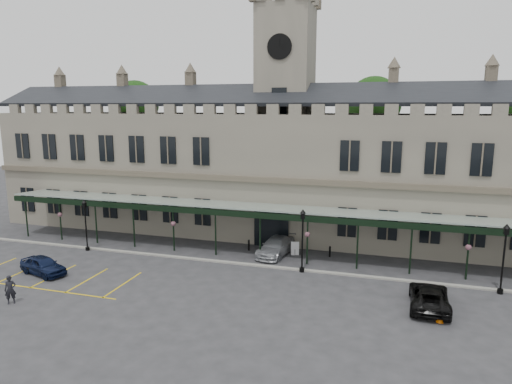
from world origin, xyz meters
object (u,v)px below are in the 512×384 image
(clock_tower, at_px, (285,102))
(sign_board, at_px, (295,249))
(lamp_post_mid, at_px, (303,235))
(traffic_cone, at_px, (440,317))
(station_building, at_px, (284,170))
(car_taxi, at_px, (276,246))
(car_van, at_px, (429,297))
(person_a, at_px, (10,290))
(lamp_post_left, at_px, (85,220))
(lamp_post_right, at_px, (504,253))
(car_left_a, at_px, (43,265))

(clock_tower, relative_size, sign_board, 20.61)
(lamp_post_mid, bearing_deg, traffic_cone, -31.96)
(station_building, distance_m, clock_tower, 6.64)
(car_taxi, bearing_deg, sign_board, 23.55)
(car_van, bearing_deg, person_a, 16.24)
(lamp_post_left, distance_m, car_taxi, 17.02)
(sign_board, height_order, car_taxi, car_taxi)
(lamp_post_left, bearing_deg, car_van, -7.56)
(clock_tower, xyz_separation_m, sign_board, (2.60, -6.90, -12.52))
(lamp_post_left, xyz_separation_m, lamp_post_mid, (19.47, 0.18, 0.22))
(station_building, distance_m, lamp_post_right, 21.23)
(sign_board, distance_m, person_a, 21.79)
(lamp_post_left, height_order, car_van, lamp_post_left)
(clock_tower, bearing_deg, lamp_post_left, -144.87)
(lamp_post_left, bearing_deg, person_a, -78.09)
(car_left_a, bearing_deg, lamp_post_mid, -55.81)
(traffic_cone, bearing_deg, clock_tower, 128.96)
(station_building, bearing_deg, car_taxi, -82.11)
(clock_tower, xyz_separation_m, car_taxi, (1.00, -7.30, -12.36))
(clock_tower, height_order, traffic_cone, clock_tower)
(clock_tower, xyz_separation_m, car_left_a, (-15.00, -16.93, -12.40))
(sign_board, distance_m, car_left_a, 20.26)
(lamp_post_mid, bearing_deg, car_taxi, 130.77)
(sign_board, height_order, person_a, person_a)
(lamp_post_right, xyz_separation_m, car_taxi, (-16.89, 3.66, -2.20))
(traffic_cone, height_order, car_van, car_van)
(lamp_post_left, distance_m, lamp_post_right, 33.40)
(lamp_post_left, relative_size, lamp_post_right, 0.94)
(lamp_post_right, height_order, sign_board, lamp_post_right)
(lamp_post_mid, xyz_separation_m, person_a, (-17.16, -11.16, -2.03))
(lamp_post_left, distance_m, traffic_cone, 29.67)
(sign_board, relative_size, person_a, 0.63)
(traffic_cone, bearing_deg, car_van, 103.94)
(lamp_post_left, relative_size, car_left_a, 1.12)
(lamp_post_left, bearing_deg, sign_board, 12.51)
(station_building, relative_size, car_left_a, 14.40)
(lamp_post_left, bearing_deg, car_taxi, 12.33)
(clock_tower, bearing_deg, car_left_a, -131.55)
(car_left_a, relative_size, car_van, 0.81)
(clock_tower, bearing_deg, car_taxi, -82.20)
(clock_tower, distance_m, lamp_post_mid, 15.28)
(lamp_post_left, bearing_deg, lamp_post_mid, 0.53)
(clock_tower, bearing_deg, lamp_post_right, -31.52)
(station_building, height_order, lamp_post_right, station_building)
(station_building, xyz_separation_m, clock_tower, (0.00, 0.09, 6.64))
(traffic_cone, relative_size, car_taxi, 0.14)
(lamp_post_mid, xyz_separation_m, sign_board, (-1.35, 3.84, -2.39))
(lamp_post_left, height_order, traffic_cone, lamp_post_left)
(station_building, bearing_deg, car_van, -48.34)
(lamp_post_mid, height_order, car_van, lamp_post_mid)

